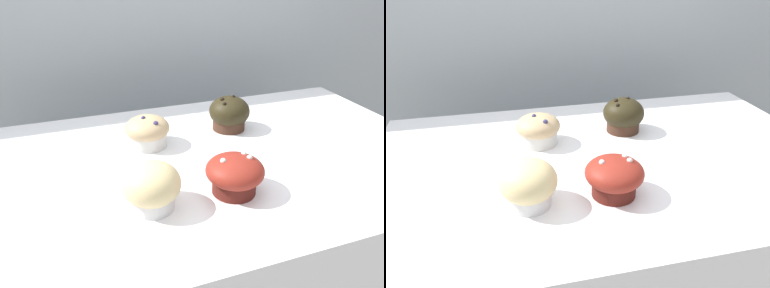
{
  "view_description": "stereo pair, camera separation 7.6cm",
  "coord_description": "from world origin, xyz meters",
  "views": [
    {
      "loc": [
        -0.3,
        -0.65,
        1.35
      ],
      "look_at": [
        -0.07,
        -0.01,
        1.0
      ],
      "focal_mm": 35.0,
      "sensor_mm": 36.0,
      "label": 1
    },
    {
      "loc": [
        -0.23,
        -0.67,
        1.35
      ],
      "look_at": [
        -0.07,
        -0.01,
        1.0
      ],
      "focal_mm": 35.0,
      "sensor_mm": 36.0,
      "label": 2
    }
  ],
  "objects": [
    {
      "name": "wall_back",
      "position": [
        0.0,
        0.6,
        0.9
      ],
      "size": [
        3.2,
        0.1,
        1.8
      ],
      "primitive_type": "cube",
      "color": "#A8B2B7",
      "rests_on": "ground"
    },
    {
      "name": "muffin_front_center",
      "position": [
        -0.03,
        -0.14,
        1.0
      ],
      "size": [
        0.11,
        0.11,
        0.07
      ],
      "color": "#531B14",
      "rests_on": "display_counter"
    },
    {
      "name": "muffin_back_left",
      "position": [
        -0.19,
        -0.13,
        1.0
      ],
      "size": [
        0.1,
        0.1,
        0.08
      ],
      "color": "white",
      "rests_on": "display_counter"
    },
    {
      "name": "muffin_back_right",
      "position": [
        0.08,
        0.12,
        1.0
      ],
      "size": [
        0.1,
        0.1,
        0.09
      ],
      "color": "#42271B",
      "rests_on": "display_counter"
    },
    {
      "name": "muffin_front_left",
      "position": [
        -0.14,
        0.1,
        0.99
      ],
      "size": [
        0.1,
        0.1,
        0.07
      ],
      "color": "silver",
      "rests_on": "display_counter"
    }
  ]
}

